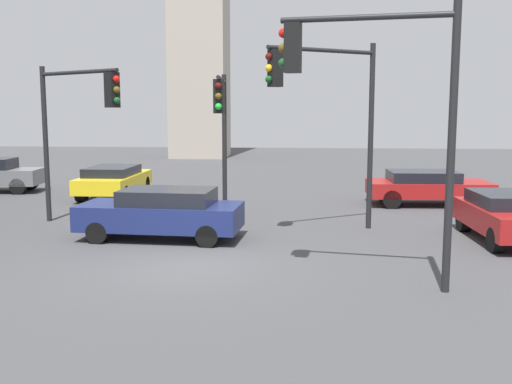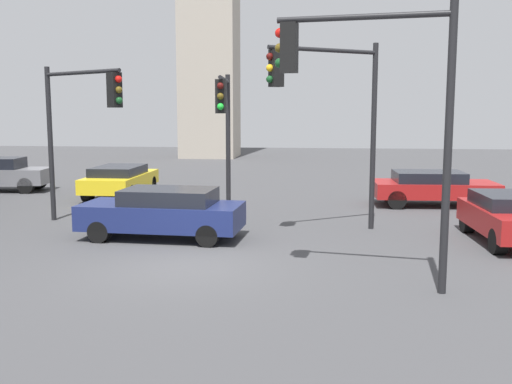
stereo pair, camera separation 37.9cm
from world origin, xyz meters
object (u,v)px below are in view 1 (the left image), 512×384
car_0 (427,186)px  traffic_light_3 (222,116)px  traffic_light_2 (374,89)px  car_2 (114,180)px  traffic_light_0 (327,98)px  car_1 (162,212)px  car_3 (506,215)px  traffic_light_1 (77,111)px

car_0 → traffic_light_3: bearing=-153.2°
traffic_light_2 → car_2: 15.58m
traffic_light_3 → car_0: 8.78m
traffic_light_0 → traffic_light_3: 3.69m
car_1 → car_2: car_1 is taller
car_0 → traffic_light_2: bearing=-108.9°
traffic_light_2 → car_1: (-5.36, 4.12, -3.29)m
traffic_light_0 → traffic_light_3: bearing=-59.6°
car_1 → car_2: size_ratio=0.99×
traffic_light_3 → car_3: bearing=70.5°
traffic_light_0 → car_3: bearing=139.0°
traffic_light_1 → traffic_light_3: traffic_light_1 is taller
traffic_light_2 → car_3: size_ratio=1.43×
car_2 → traffic_light_2: bearing=-142.2°
car_1 → car_3: size_ratio=1.15×
traffic_light_2 → car_0: (3.29, 10.89, -3.33)m
traffic_light_0 → car_3: size_ratio=1.39×
traffic_light_1 → car_2: size_ratio=1.07×
traffic_light_1 → car_0: (11.56, 5.31, -2.86)m
traffic_light_1 → traffic_light_2: traffic_light_2 is taller
car_0 → car_3: bearing=-83.8°
traffic_light_2 → car_2: size_ratio=1.23×
traffic_light_0 → car_0: size_ratio=1.21×
traffic_light_1 → traffic_light_3: bearing=49.0°
traffic_light_1 → traffic_light_3: 4.43m
traffic_light_1 → car_3: bearing=28.0°
traffic_light_1 → car_1: bearing=5.8°
traffic_light_1 → car_2: 7.13m
car_3 → car_2: bearing=-121.5°
traffic_light_2 → traffic_light_3: bearing=-49.8°
traffic_light_2 → car_0: bearing=-97.0°
traffic_light_0 → car_2: traffic_light_0 is taller
car_3 → traffic_light_1: bearing=-97.2°
car_1 → car_0: bearing=-138.5°
traffic_light_2 → car_3: 7.08m
traffic_light_2 → car_3: traffic_light_2 is taller
traffic_light_2 → car_3: (4.20, 4.62, -3.32)m
car_1 → traffic_light_1: bearing=-23.1°
traffic_light_0 → traffic_light_1: (-7.53, 0.32, -0.39)m
traffic_light_1 → traffic_light_2: 9.99m
car_1 → traffic_light_0: bearing=-162.7°
traffic_light_1 → car_0: 13.04m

